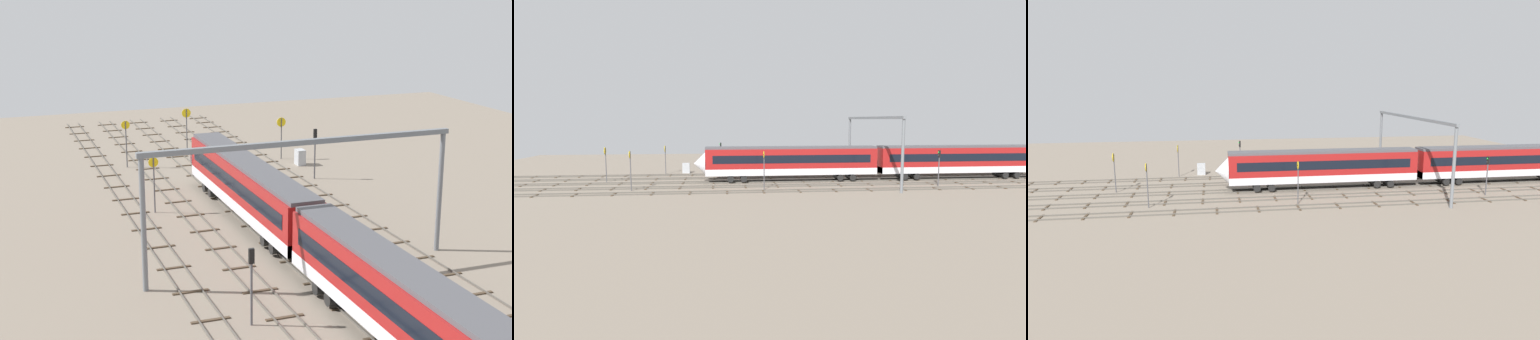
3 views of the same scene
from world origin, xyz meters
TOP-DOWN VIEW (x-y plane):
  - ground_plane at (0.00, 0.00)m, footprint 103.80×103.80m
  - track_near_foreground at (-0.00, -8.46)m, footprint 87.80×2.40m
  - track_second_near at (0.00, -4.23)m, footprint 87.80×2.40m
  - track_with_train at (0.00, 0.00)m, footprint 87.80×2.40m
  - track_second_far at (0.00, 4.23)m, footprint 87.80×2.40m
  - track_far_background at (-0.00, 8.46)m, footprint 87.80×2.40m
  - train at (-14.36, 0.00)m, footprint 50.40×3.24m
  - overhead_gantry at (-14.09, 0.26)m, footprint 0.40×22.28m
  - speed_sign_near_foreground at (23.21, -1.76)m, footprint 0.14×1.02m
  - speed_sign_mid_trackside at (18.28, 6.05)m, footprint 0.14×0.88m
  - speed_sign_far_trackside at (16.23, -10.46)m, footprint 0.14×1.01m
  - speed_sign_distant_end at (1.97, 6.82)m, footprint 0.14×0.85m
  - signal_light_trackside_approach at (-21.10, 6.40)m, footprint 0.31×0.32m
  - signal_light_trackside_departure at (7.38, -10.45)m, footprint 0.31×0.32m
  - relay_cabinet at (13.04, -11.33)m, footprint 1.19×0.86m

SIDE VIEW (x-z plane):
  - ground_plane at x=0.00m, z-range 0.00..0.00m
  - track_near_foreground at x=0.00m, z-range -0.02..0.14m
  - track_second_near at x=0.00m, z-range -0.01..0.15m
  - track_with_train at x=0.00m, z-range -0.01..0.15m
  - track_second_far at x=0.00m, z-range -0.01..0.15m
  - track_far_background at x=0.00m, z-range -0.01..0.15m
  - relay_cabinet at x=13.04m, z-range 0.00..1.65m
  - train at x=-14.36m, z-range 0.26..5.06m
  - speed_sign_far_trackside at x=16.23m, z-range 0.78..5.35m
  - signal_light_trackside_approach at x=-21.10m, z-range 0.72..5.44m
  - speed_sign_distant_end at x=1.97m, z-range 0.68..5.49m
  - speed_sign_mid_trackside at x=18.28m, z-range 0.72..5.65m
  - signal_light_trackside_departure at x=7.38m, z-range 0.75..5.75m
  - speed_sign_near_foreground at x=23.21m, z-range 0.82..5.74m
  - overhead_gantry at x=-14.09m, z-range 2.46..11.59m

